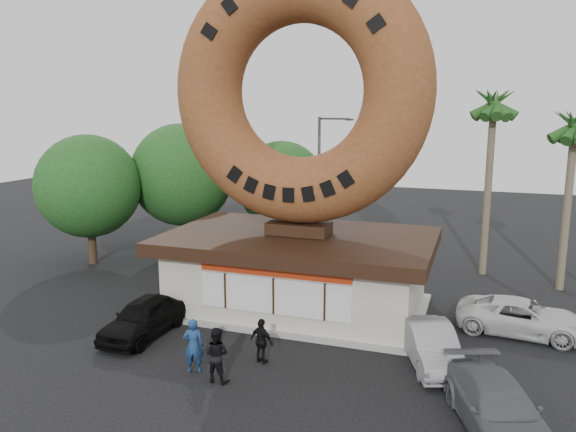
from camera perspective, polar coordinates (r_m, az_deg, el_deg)
The scene contains 16 objects.
ground at distance 19.47m, azimuth -4.56°, elevation -15.13°, with size 90.00×90.00×0.00m, color black.
donut_shop at distance 24.06m, azimuth 1.10°, elevation -5.40°, with size 11.20×7.20×3.80m.
giant_donut at distance 23.10m, azimuth 1.18°, elevation 12.51°, with size 10.74×10.74×2.74m, color brown.
tree_west at distance 33.63m, azimuth -10.71°, elevation 4.13°, with size 6.00×6.00×7.65m.
tree_mid at distance 33.22m, azimuth -0.65°, elevation 3.16°, with size 5.20×5.20×6.63m.
tree_far at distance 32.34m, azimuth -19.62°, elevation 2.86°, with size 5.60×5.60×7.14m.
palm_near at distance 29.98m, azimuth 20.14°, elevation 10.07°, with size 2.60×2.60×9.75m.
palm_far at distance 28.76m, azimuth 27.10°, elevation 7.67°, with size 2.60×2.60×8.75m.
street_lamp at distance 33.46m, azimuth 3.39°, elevation 3.99°, with size 2.11×0.20×8.00m.
person_left at distance 19.01m, azimuth -9.58°, elevation -12.87°, with size 0.67×0.44×1.84m, color navy.
person_center at distance 18.36m, azimuth -7.30°, elevation -13.79°, with size 0.87×0.68×1.79m, color black.
person_right at distance 19.46m, azimuth -2.69°, elevation -12.58°, with size 0.92×0.38×1.57m, color black.
car_black at distance 22.32m, azimuth -14.43°, elevation -9.92°, with size 1.71×4.26×1.45m, color black.
car_silver at distance 20.00m, azimuth 14.35°, elevation -12.59°, with size 1.44×4.13×1.36m, color gray.
car_grey at distance 16.76m, azimuth 20.57°, elevation -17.79°, with size 1.93×4.74×1.38m, color slate.
car_white at distance 23.55m, azimuth 22.74°, elevation -9.47°, with size 2.22×4.82×1.34m, color silver.
Camera 1 is at (7.10, -15.98, 8.58)m, focal length 35.00 mm.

